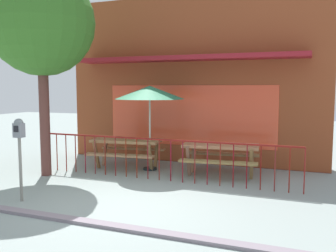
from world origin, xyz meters
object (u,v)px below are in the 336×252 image
object	(u,v)px
patio_umbrella	(150,93)
parking_meter_near	(19,138)
picnic_table_left	(127,145)
picnic_table_right	(221,151)
street_tree	(41,24)

from	to	relation	value
patio_umbrella	parking_meter_near	size ratio (longest dim) A/B	1.39
patio_umbrella	parking_meter_near	bearing A→B (deg)	-109.02
picnic_table_left	parking_meter_near	distance (m)	3.40
picnic_table_right	street_tree	world-z (taller)	street_tree
picnic_table_left	picnic_table_right	bearing A→B (deg)	1.42
picnic_table_right	street_tree	size ratio (longest dim) A/B	0.39
picnic_table_left	street_tree	size ratio (longest dim) A/B	0.40
street_tree	parking_meter_near	bearing A→B (deg)	-62.86
picnic_table_right	patio_umbrella	bearing A→B (deg)	-179.40
picnic_table_left	patio_umbrella	bearing A→B (deg)	3.72
parking_meter_near	street_tree	size ratio (longest dim) A/B	0.32
picnic_table_right	patio_umbrella	world-z (taller)	patio_umbrella
patio_umbrella	street_tree	bearing A→B (deg)	-145.08
picnic_table_right	street_tree	bearing A→B (deg)	-159.39
picnic_table_right	patio_umbrella	xyz separation A→B (m)	(-1.87, -0.02, 1.39)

